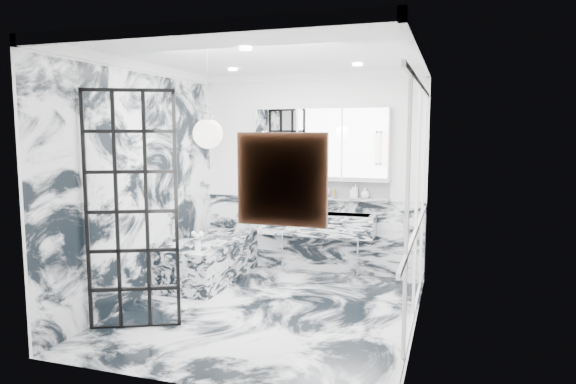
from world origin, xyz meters
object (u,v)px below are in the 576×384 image
(bathtub, at_px, (210,260))
(trough_sink, at_px, (317,224))
(crittall_door, at_px, (132,212))
(mirror_cabinet, at_px, (321,144))

(bathtub, bearing_deg, trough_sink, 26.48)
(bathtub, bearing_deg, crittall_door, -88.83)
(crittall_door, distance_m, bathtub, 1.99)
(trough_sink, bearing_deg, mirror_cabinet, 90.00)
(trough_sink, relative_size, bathtub, 0.97)
(crittall_door, relative_size, mirror_cabinet, 1.26)
(trough_sink, distance_m, bathtub, 1.55)
(mirror_cabinet, bearing_deg, crittall_door, -116.42)
(trough_sink, relative_size, mirror_cabinet, 0.84)
(crittall_door, distance_m, trough_sink, 2.79)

